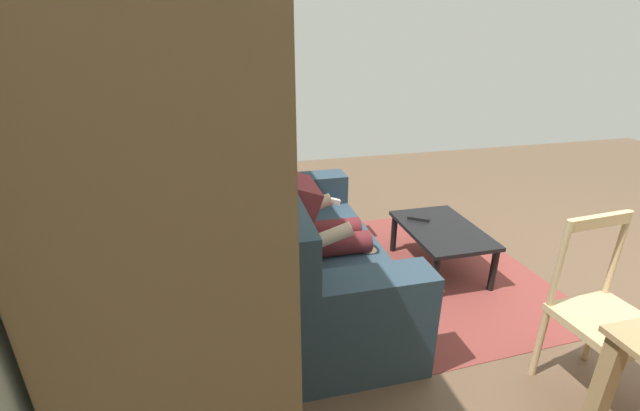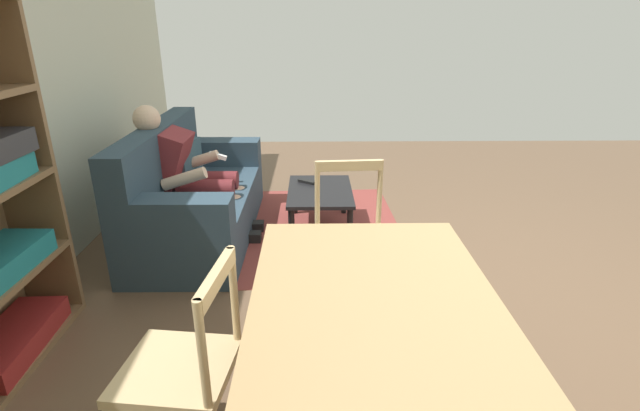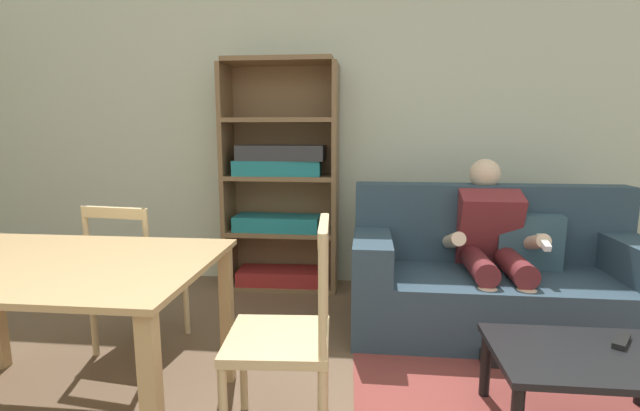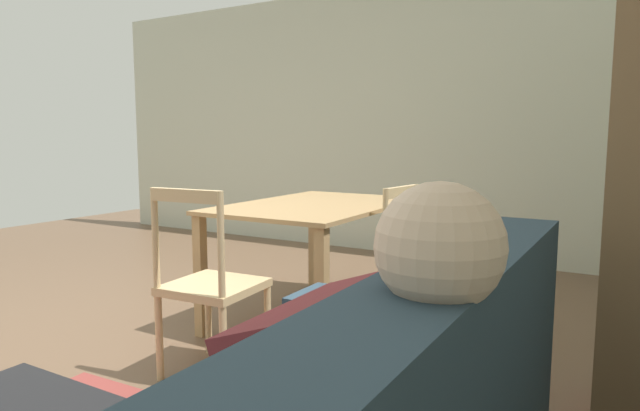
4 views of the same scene
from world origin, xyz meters
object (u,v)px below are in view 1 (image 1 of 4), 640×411
Objects in this scene: coffee_table at (442,234)px; dining_chair_facing_couch at (604,317)px; tv_remote at (418,218)px; couch at (310,253)px; person_lounging at (310,226)px; bookshelf at (205,392)px.

coffee_table is 0.86× the size of dining_chair_facing_couch.
couch is at bearing -37.84° from tv_remote.
person_lounging reaches higher than dining_chair_facing_couch.
person_lounging is at bearing -22.87° from bookshelf.
tv_remote is at bearing -71.58° from person_lounging.
couch is at bearing 95.34° from coffee_table.
coffee_table is 0.43× the size of bookshelf.
dining_chair_facing_couch is at bearing -133.75° from couch.
couch is at bearing -22.57° from bookshelf.
couch is at bearing -9.80° from person_lounging.
person_lounging reaches higher than couch.
coffee_table is 0.22m from tv_remote.
dining_chair_facing_couch reaches higher than coffee_table.
dining_chair_facing_couch is (0.37, -1.89, -0.37)m from bookshelf.
tv_remote is 0.18× the size of dining_chair_facing_couch.
bookshelf is 1.96m from dining_chair_facing_couch.
bookshelf is at bearing 133.98° from coffee_table.
couch is 1.00m from tv_remote.
couch is at bearing 46.25° from dining_chair_facing_couch.
person_lounging is (-0.04, 0.01, 0.23)m from couch.
coffee_table is 1.30m from dining_chair_facing_couch.
person_lounging is 1.67m from bookshelf.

